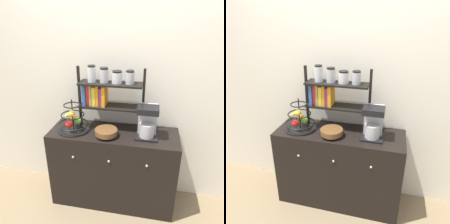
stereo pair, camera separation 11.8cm
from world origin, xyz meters
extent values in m
plane|color=#847051|center=(0.00, 0.00, 0.00)|extent=(12.00, 12.00, 0.00)
cube|color=silver|center=(0.00, 0.51, 1.30)|extent=(7.00, 0.05, 2.60)
cube|color=black|center=(0.00, 0.23, 0.44)|extent=(1.32, 0.46, 0.87)
sphere|color=#B2AD8C|center=(-0.36, -0.01, 0.68)|extent=(0.02, 0.02, 0.02)
sphere|color=#B2AD8C|center=(0.00, -0.01, 0.68)|extent=(0.02, 0.02, 0.02)
sphere|color=#B2AD8C|center=(0.36, -0.01, 0.68)|extent=(0.02, 0.02, 0.02)
cube|color=black|center=(0.34, 0.20, 0.88)|extent=(0.21, 0.21, 0.02)
cube|color=#B7B7BC|center=(0.34, 0.26, 1.04)|extent=(0.18, 0.08, 0.30)
cylinder|color=#B7B7BC|center=(0.34, 0.19, 0.96)|extent=(0.14, 0.14, 0.14)
cube|color=black|center=(0.34, 0.19, 1.17)|extent=(0.20, 0.16, 0.06)
cylinder|color=black|center=(-0.42, 0.20, 0.88)|extent=(0.32, 0.32, 0.01)
cylinder|color=black|center=(-0.42, 0.20, 1.05)|extent=(0.01, 0.01, 0.33)
torus|color=black|center=(-0.42, 0.20, 0.94)|extent=(0.31, 0.31, 0.01)
torus|color=black|center=(-0.42, 0.20, 1.05)|extent=(0.24, 0.24, 0.01)
torus|color=black|center=(-0.42, 0.20, 1.16)|extent=(0.17, 0.17, 0.01)
sphere|color=red|center=(-0.43, 0.12, 0.98)|extent=(0.07, 0.07, 0.07)
sphere|color=#6BAD33|center=(-0.37, 0.21, 0.98)|extent=(0.07, 0.07, 0.07)
sphere|color=orange|center=(-0.43, 0.26, 0.98)|extent=(0.08, 0.08, 0.08)
ellipsoid|color=yellow|center=(-0.44, 0.17, 1.07)|extent=(0.07, 0.15, 0.04)
sphere|color=gold|center=(-0.41, 0.14, 1.09)|extent=(0.07, 0.07, 0.07)
cylinder|color=brown|center=(-0.06, 0.14, 0.89)|extent=(0.12, 0.12, 0.02)
cylinder|color=brown|center=(-0.06, 0.14, 0.92)|extent=(0.22, 0.22, 0.05)
cube|color=black|center=(-0.38, 0.33, 1.20)|extent=(0.02, 0.02, 0.65)
cube|color=black|center=(0.28, 0.33, 1.20)|extent=(0.02, 0.02, 0.65)
cube|color=black|center=(-0.05, 0.33, 1.12)|extent=(0.63, 0.20, 0.02)
cube|color=black|center=(-0.05, 0.33, 1.36)|extent=(0.63, 0.20, 0.02)
cube|color=#2D599E|center=(-0.31, 0.33, 1.24)|extent=(0.03, 0.16, 0.21)
cube|color=red|center=(-0.28, 0.33, 1.24)|extent=(0.03, 0.12, 0.21)
cube|color=tan|center=(-0.25, 0.33, 1.24)|extent=(0.02, 0.14, 0.21)
cube|color=yellow|center=(-0.21, 0.33, 1.23)|extent=(0.03, 0.14, 0.20)
cube|color=orange|center=(-0.18, 0.33, 1.24)|extent=(0.03, 0.14, 0.21)
cube|color=#8C338C|center=(-0.15, 0.33, 1.23)|extent=(0.03, 0.13, 0.19)
cube|color=orange|center=(-0.11, 0.33, 1.24)|extent=(0.03, 0.16, 0.21)
cylinder|color=silver|center=(-0.24, 0.33, 1.44)|extent=(0.08, 0.08, 0.15)
cylinder|color=black|center=(-0.24, 0.33, 1.53)|extent=(0.07, 0.07, 0.02)
cylinder|color=#ADB2B7|center=(-0.11, 0.33, 1.44)|extent=(0.09, 0.09, 0.13)
cylinder|color=black|center=(-0.11, 0.33, 1.51)|extent=(0.08, 0.08, 0.02)
cylinder|color=silver|center=(0.01, 0.33, 1.42)|extent=(0.10, 0.10, 0.11)
cylinder|color=black|center=(0.01, 0.33, 1.48)|extent=(0.09, 0.09, 0.02)
cylinder|color=#ADB2B7|center=(0.14, 0.33, 1.43)|extent=(0.09, 0.09, 0.11)
cylinder|color=black|center=(0.14, 0.33, 1.49)|extent=(0.08, 0.08, 0.02)
camera|label=1|loc=(0.37, -1.71, 1.96)|focal=35.00mm
camera|label=2|loc=(0.48, -1.68, 1.96)|focal=35.00mm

